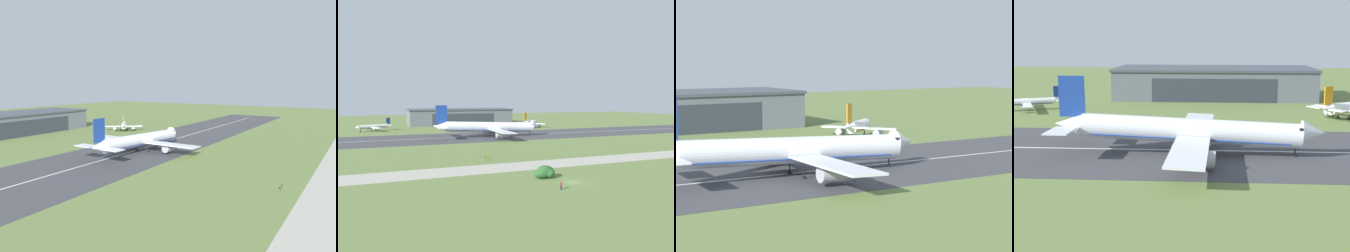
% 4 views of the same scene
% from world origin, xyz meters
% --- Properties ---
extents(ground_plane, '(614.49, 614.49, 0.00)m').
position_xyz_m(ground_plane, '(0.00, 48.53, 0.00)').
color(ground_plane, olive).
extents(runway_strip, '(374.49, 44.05, 0.06)m').
position_xyz_m(runway_strip, '(0.00, 97.06, 0.03)').
color(runway_strip, '#3D3D42').
rests_on(runway_strip, ground_plane).
extents(runway_centreline, '(337.04, 0.70, 0.01)m').
position_xyz_m(runway_centreline, '(0.00, 97.06, 0.07)').
color(runway_centreline, silver).
rests_on(runway_centreline, runway_strip).
extents(taxiway_road, '(280.87, 11.24, 0.05)m').
position_xyz_m(taxiway_road, '(0.00, 21.00, 0.03)').
color(taxiway_road, '#A8A393').
rests_on(taxiway_road, ground_plane).
extents(hangar_building, '(77.60, 32.18, 11.85)m').
position_xyz_m(hangar_building, '(16.49, 185.67, 5.94)').
color(hangar_building, slate).
rests_on(hangar_building, ground_plane).
extents(airplane_landing, '(56.62, 51.46, 16.30)m').
position_xyz_m(airplane_landing, '(11.12, 93.73, 4.93)').
color(airplane_landing, silver).
rests_on(airplane_landing, ground_plane).
extents(airplane_parked_west, '(19.56, 20.55, 10.16)m').
position_xyz_m(airplane_parked_west, '(55.06, 138.86, 3.10)').
color(airplane_parked_west, white).
rests_on(airplane_parked_west, ground_plane).
extents(airplane_parked_centre, '(22.18, 21.21, 7.69)m').
position_xyz_m(airplane_parked_centre, '(-44.95, 148.47, 2.69)').
color(airplane_parked_centre, white).
rests_on(airplane_parked_centre, ground_plane).
extents(shrub_clump, '(5.28, 3.34, 3.12)m').
position_xyz_m(shrub_clump, '(-4.15, 5.85, 1.39)').
color(shrub_clump, '#285628').
rests_on(shrub_clump, ground_plane).
extents(runway_sign, '(1.65, 0.14, 1.63)m').
position_xyz_m(runway_sign, '(-10.55, 31.55, 1.24)').
color(runway_sign, '#4C4C51').
rests_on(runway_sign, ground_plane).
extents(spectator_left, '(0.40, 0.24, 1.84)m').
position_xyz_m(spectator_left, '(-5.82, -4.51, 0.98)').
color(spectator_left, '#282B38').
rests_on(spectator_left, ground_plane).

